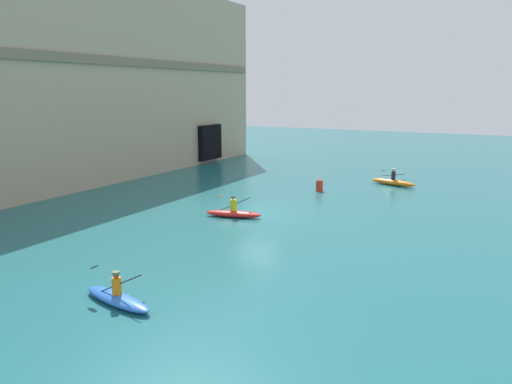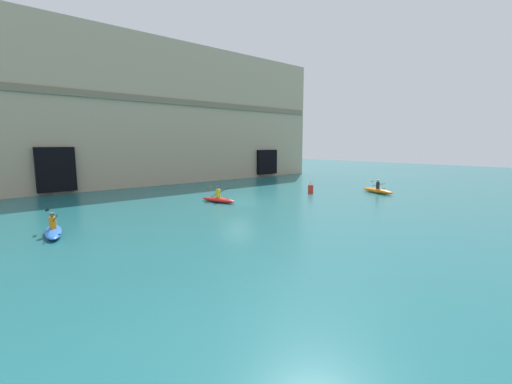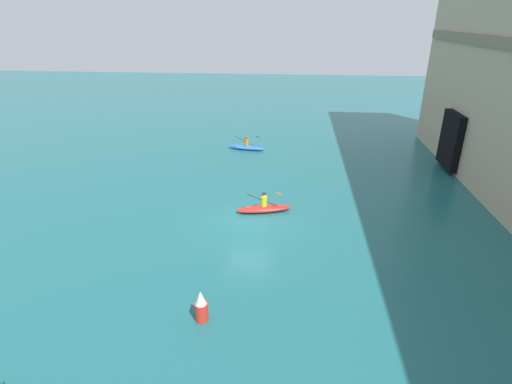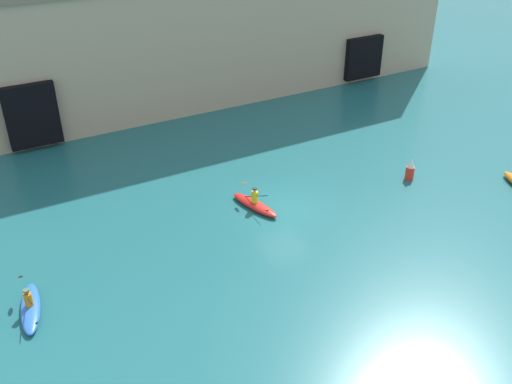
# 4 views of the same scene
# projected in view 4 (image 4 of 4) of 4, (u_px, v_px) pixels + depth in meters

# --- Properties ---
(ground_plane) EXTENTS (120.00, 120.00, 0.00)m
(ground_plane) POSITION_uv_depth(u_px,v_px,m) (284.00, 207.00, 28.91)
(ground_plane) COLOR #1E6066
(kayak_red) EXTENTS (1.43, 3.15, 1.21)m
(kayak_red) POSITION_uv_depth(u_px,v_px,m) (255.00, 204.00, 28.73)
(kayak_red) COLOR red
(kayak_red) RESTS_ON ground
(kayak_blue) EXTENTS (1.29, 3.17, 1.22)m
(kayak_blue) POSITION_uv_depth(u_px,v_px,m) (30.00, 307.00, 22.14)
(kayak_blue) COLOR blue
(kayak_blue) RESTS_ON ground
(marker_buoy) EXTENTS (0.47, 0.47, 1.28)m
(marker_buoy) POSITION_uv_depth(u_px,v_px,m) (410.00, 169.00, 31.19)
(marker_buoy) COLOR red
(marker_buoy) RESTS_ON ground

